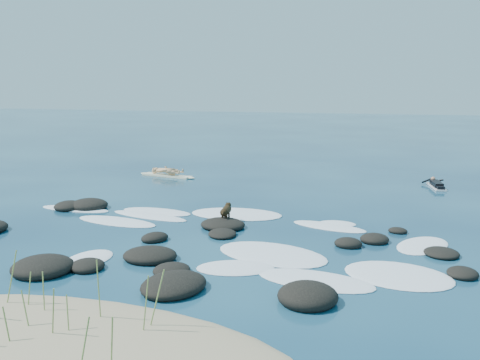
% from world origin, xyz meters
% --- Properties ---
extents(ground, '(160.00, 160.00, 0.00)m').
position_xyz_m(ground, '(0.00, 0.00, 0.00)').
color(ground, '#0A2642').
rests_on(ground, ground).
extents(sand_dune, '(9.00, 4.40, 0.60)m').
position_xyz_m(sand_dune, '(0.00, -8.20, 0.00)').
color(sand_dune, '#9E8966').
rests_on(sand_dune, ground).
extents(dune_grass, '(3.45, 2.09, 1.24)m').
position_xyz_m(dune_grass, '(-0.10, -7.79, 0.62)').
color(dune_grass, olive).
rests_on(dune_grass, ground).
extents(reef_rocks, '(14.87, 8.18, 0.52)m').
position_xyz_m(reef_rocks, '(-1.50, -2.42, 0.10)').
color(reef_rocks, black).
rests_on(reef_rocks, ground).
extents(breaking_foam, '(14.35, 7.82, 0.12)m').
position_xyz_m(breaking_foam, '(0.72, -0.44, 0.01)').
color(breaking_foam, white).
rests_on(breaking_foam, ground).
extents(standing_surfer_rig, '(3.27, 1.05, 1.86)m').
position_xyz_m(standing_surfer_rig, '(-6.19, 8.76, 0.74)').
color(standing_surfer_rig, '#F9F1C7').
rests_on(standing_surfer_rig, ground).
extents(paddling_surfer_rig, '(1.04, 2.19, 0.38)m').
position_xyz_m(paddling_surfer_rig, '(6.46, 9.85, 0.13)').
color(paddling_surfer_rig, silver).
rests_on(paddling_surfer_rig, ground).
extents(dog, '(0.36, 1.07, 0.68)m').
position_xyz_m(dog, '(-0.16, 0.80, 0.45)').
color(dog, black).
rests_on(dog, ground).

